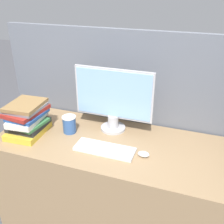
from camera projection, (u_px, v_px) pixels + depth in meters
name	position (u px, v px, depth m)	size (l,w,h in m)	color
cubicle_panel_rear	(131.00, 122.00, 2.11)	(2.08, 0.04, 1.44)	slate
desk	(116.00, 185.00, 1.95)	(1.68, 0.67, 0.75)	#937551
monitor	(113.00, 101.00, 1.85)	(0.57, 0.18, 0.46)	#B7B7BC
keyboard	(105.00, 149.00, 1.70)	(0.39, 0.14, 0.02)	silver
mouse	(144.00, 154.00, 1.64)	(0.07, 0.05, 0.03)	silver
coffee_cup	(69.00, 124.00, 1.89)	(0.10, 0.10, 0.13)	#335999
book_stack	(27.00, 119.00, 1.85)	(0.25, 0.32, 0.23)	gold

